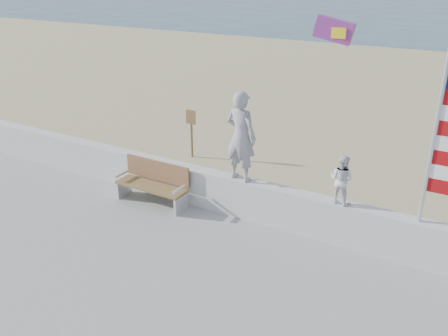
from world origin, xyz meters
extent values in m
plane|color=#2A4755|center=(0.00, 0.00, 0.00)|extent=(220.00, 220.00, 0.00)
cube|color=tan|center=(0.00, 9.00, 0.04)|extent=(90.00, 40.00, 0.08)
cube|color=silver|center=(0.00, 2.00, 0.63)|extent=(30.00, 0.35, 0.90)
imported|color=#939298|center=(0.50, 2.00, 2.07)|extent=(0.77, 0.55, 1.98)
imported|color=silver|center=(2.73, 2.00, 1.58)|extent=(0.54, 0.46, 1.00)
cube|color=olive|center=(-1.59, 1.45, 0.62)|extent=(1.80, 0.50, 0.06)
cube|color=#8D5F3D|center=(-1.59, 1.72, 0.93)|extent=(1.80, 0.05, 0.50)
cube|color=silver|center=(-2.44, 1.45, 0.38)|extent=(0.06, 0.50, 0.40)
cube|color=silver|center=(-2.44, 1.40, 0.78)|extent=(0.06, 0.45, 0.05)
cube|color=silver|center=(-0.74, 1.45, 0.38)|extent=(0.06, 0.50, 0.40)
cube|color=silver|center=(-0.74, 1.40, 0.78)|extent=(0.06, 0.45, 0.05)
cylinder|color=silver|center=(4.24, 2.00, 2.83)|extent=(0.08, 0.08, 3.50)
cube|color=#9E0A0C|center=(4.48, 2.00, 1.84)|extent=(0.44, 0.02, 0.26)
cube|color=white|center=(4.48, 2.00, 2.10)|extent=(0.44, 0.02, 0.26)
cube|color=#9E0A0C|center=(4.48, 2.00, 2.37)|extent=(0.44, 0.02, 0.26)
cube|color=white|center=(4.48, 2.00, 2.63)|extent=(0.44, 0.02, 0.26)
cube|color=red|center=(1.43, 4.83, 4.02)|extent=(0.99, 0.32, 0.67)
cube|color=yellow|center=(1.58, 4.83, 3.97)|extent=(0.35, 0.26, 0.25)
cylinder|color=brown|center=(-2.57, 4.65, 0.68)|extent=(0.07, 0.07, 1.20)
cube|color=brown|center=(-2.57, 4.63, 1.33)|extent=(0.32, 0.03, 0.42)
camera|label=1|loc=(4.96, -6.41, 5.41)|focal=38.00mm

